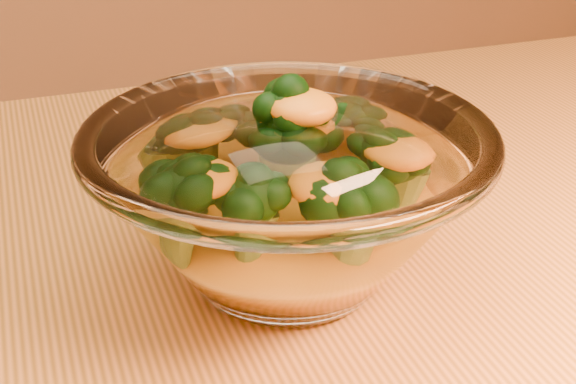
{
  "coord_description": "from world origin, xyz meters",
  "views": [
    {
      "loc": [
        -0.22,
        -0.36,
        1.02
      ],
      "look_at": [
        -0.08,
        0.03,
        0.81
      ],
      "focal_mm": 50.0,
      "sensor_mm": 36.0,
      "label": 1
    }
  ],
  "objects": [
    {
      "name": "cheese_sauce",
      "position": [
        -0.08,
        0.03,
        0.78
      ],
      "size": [
        0.13,
        0.13,
        0.04
      ],
      "primitive_type": "ellipsoid",
      "color": "orange",
      "rests_on": "glass_bowl"
    },
    {
      "name": "broccoli_heap",
      "position": [
        -0.08,
        0.04,
        0.82
      ],
      "size": [
        0.15,
        0.14,
        0.09
      ],
      "color": "black",
      "rests_on": "cheese_sauce"
    },
    {
      "name": "glass_bowl",
      "position": [
        -0.08,
        0.03,
        0.8
      ],
      "size": [
        0.23,
        0.23,
        0.1
      ],
      "color": "white",
      "rests_on": "table"
    }
  ]
}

